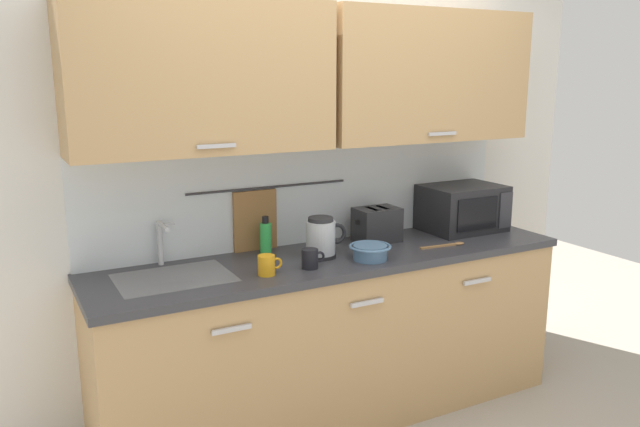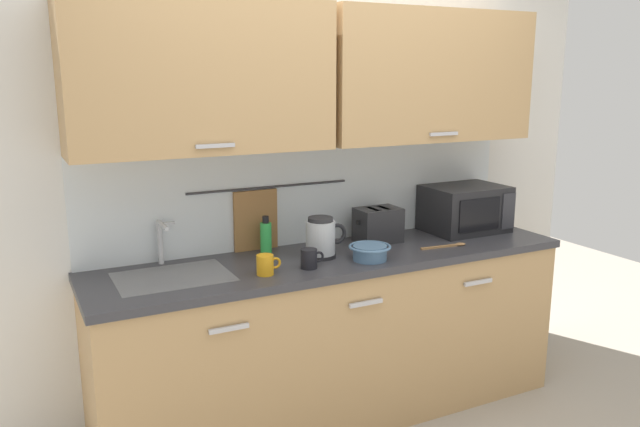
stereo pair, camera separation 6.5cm
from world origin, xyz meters
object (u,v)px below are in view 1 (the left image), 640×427
object	(u,v)px
microwave	(462,208)
electric_kettle	(321,238)
mug_near_sink	(267,265)
toaster	(377,225)
wooden_spoon	(448,245)
dish_soap_bottle	(266,237)
mixing_bowl	(370,251)
mug_by_kettle	(310,259)

from	to	relation	value
microwave	electric_kettle	xyz separation A→B (m)	(-1.01, -0.11, -0.03)
mug_near_sink	toaster	bearing A→B (deg)	19.09
wooden_spoon	electric_kettle	bearing A→B (deg)	168.98
mug_near_sink	electric_kettle	bearing A→B (deg)	21.41
dish_soap_bottle	toaster	bearing A→B (deg)	-6.48
mixing_bowl	toaster	distance (m)	0.37
wooden_spoon	mug_near_sink	bearing A→B (deg)	-179.74
microwave	mug_by_kettle	distance (m)	1.18
toaster	mug_by_kettle	world-z (taller)	toaster
dish_soap_bottle	mixing_bowl	size ratio (longest dim) A/B	0.92
mixing_bowl	toaster	xyz separation A→B (m)	(0.23, 0.29, 0.05)
dish_soap_bottle	mug_near_sink	xyz separation A→B (m)	(-0.14, -0.34, -0.04)
dish_soap_bottle	mixing_bowl	xyz separation A→B (m)	(0.41, -0.36, -0.04)
mug_by_kettle	wooden_spoon	xyz separation A→B (m)	(0.84, 0.01, -0.04)
mixing_bowl	toaster	world-z (taller)	toaster
wooden_spoon	mug_by_kettle	bearing A→B (deg)	-179.64
microwave	toaster	world-z (taller)	microwave
mixing_bowl	microwave	bearing A→B (deg)	18.13
microwave	mixing_bowl	bearing A→B (deg)	-161.87
microwave	mug_by_kettle	size ratio (longest dim) A/B	3.83
toaster	mug_by_kettle	size ratio (longest dim) A/B	2.13
wooden_spoon	microwave	bearing A→B (deg)	39.12
electric_kettle	mug_near_sink	distance (m)	0.39
microwave	wooden_spoon	bearing A→B (deg)	-140.88
electric_kettle	toaster	bearing A→B (deg)	17.03
mixing_bowl	wooden_spoon	distance (m)	0.51
wooden_spoon	dish_soap_bottle	bearing A→B (deg)	159.97
microwave	toaster	xyz separation A→B (m)	(-0.59, 0.02, -0.04)
toaster	wooden_spoon	bearing A→B (deg)	-42.72
mug_by_kettle	mixing_bowl	bearing A→B (deg)	-2.58
dish_soap_bottle	microwave	bearing A→B (deg)	-4.22
mug_by_kettle	wooden_spoon	distance (m)	0.84
mug_near_sink	mug_by_kettle	xyz separation A→B (m)	(0.23, -0.00, 0.00)
mug_by_kettle	microwave	bearing A→B (deg)	12.43
dish_soap_bottle	wooden_spoon	xyz separation A→B (m)	(0.93, -0.34, -0.08)
mug_by_kettle	wooden_spoon	size ratio (longest dim) A/B	0.43
dish_soap_bottle	mug_near_sink	world-z (taller)	dish_soap_bottle
dish_soap_bottle	toaster	size ratio (longest dim) A/B	0.77
electric_kettle	mug_by_kettle	xyz separation A→B (m)	(-0.14, -0.14, -0.05)
mug_by_kettle	wooden_spoon	world-z (taller)	mug_by_kettle
microwave	electric_kettle	bearing A→B (deg)	-173.79
microwave	mug_near_sink	world-z (taller)	microwave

